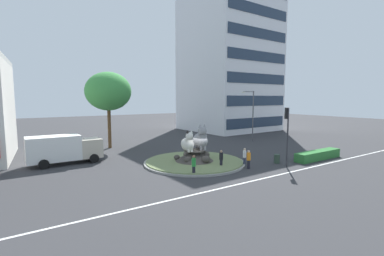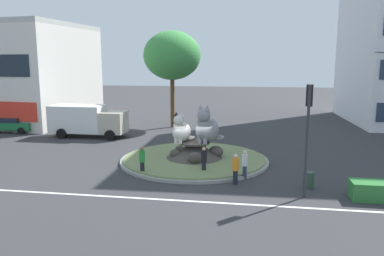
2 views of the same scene
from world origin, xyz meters
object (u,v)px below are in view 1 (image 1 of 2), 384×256
Objects in this scene: cat_statue_grey at (201,140)px; broadleaf_tree_behind_island at (108,91)px; cat_statue_white at (188,143)px; delivery_box_truck at (64,148)px; pedestrian_white_shirt at (245,156)px; pedestrian_green_shirt at (194,165)px; office_tower at (229,61)px; pedestrian_orange_shirt at (249,159)px; streetlight_arm at (252,112)px; traffic_light_mast at (287,126)px; litter_bin at (277,159)px; pedestrian_black_shirt at (221,159)px.

broadleaf_tree_behind_island reaches higher than cat_statue_grey.
delivery_box_truck is (-9.93, 7.04, -0.57)m from cat_statue_white.
pedestrian_white_shirt is at bearing -35.60° from delivery_box_truck.
cat_statue_grey reaches higher than cat_statue_white.
cat_statue_white reaches higher than delivery_box_truck.
cat_statue_grey is 1.51× the size of pedestrian_green_shirt.
cat_statue_white is 1.22× the size of pedestrian_green_shirt.
office_tower is (23.41, 20.90, 11.75)m from cat_statue_white.
cat_statue_grey is at bearing -29.97° from delivery_box_truck.
office_tower is at bearing -146.05° from pedestrian_orange_shirt.
streetlight_arm is (-7.81, -14.07, -9.51)m from office_tower.
delivery_box_truck is at bearing -4.73° from streetlight_arm.
cat_statue_white is 4.07m from pedestrian_green_shirt.
pedestrian_orange_shirt is at bearing 39.19° from streetlight_arm.
traffic_light_mast is at bearing -50.86° from pedestrian_green_shirt.
litter_bin is at bearing 50.52° from streetlight_arm.
pedestrian_green_shirt reaches higher than pedestrian_orange_shirt.
office_tower reaches higher than pedestrian_orange_shirt.
pedestrian_orange_shirt reaches higher than litter_bin.
office_tower is at bearing 55.47° from pedestrian_black_shirt.
traffic_light_mast is at bearing 52.31° from streetlight_arm.
cat_statue_grey is 0.47× the size of traffic_light_mast.
cat_statue_grey reaches higher than pedestrian_white_shirt.
office_tower is at bearing -123.28° from streetlight_arm.
cat_statue_grey is at bearing 107.78° from cat_statue_white.
delivery_box_truck is at bearing 148.14° from pedestrian_black_shirt.
office_tower is 3.72× the size of streetlight_arm.
office_tower reaches higher than cat_statue_grey.
broadleaf_tree_behind_island is at bearing -155.54° from cat_statue_white.
streetlight_arm is (13.91, 6.60, 2.07)m from cat_statue_grey.
cat_statue_grey reaches higher than pedestrian_green_shirt.
pedestrian_white_shirt is at bearing -65.02° from broadleaf_tree_behind_island.
delivery_box_truck is (-25.53, 0.21, -2.81)m from streetlight_arm.
pedestrian_white_shirt is at bearing 53.07° from cat_statue_grey.
delivery_box_truck is at bearing -103.83° from cat_statue_grey.
pedestrian_green_shirt reaches higher than pedestrian_white_shirt.
cat_statue_white reaches higher than pedestrian_green_shirt.
traffic_light_mast is 3.26× the size of pedestrian_orange_shirt.
traffic_light_mast reaches higher than delivery_box_truck.
traffic_light_mast is 6.19× the size of litter_bin.
office_tower is at bearing -21.25° from traffic_light_mast.
cat_statue_white is 5.56m from pedestrian_white_shirt.
broadleaf_tree_behind_island is (-10.75, 19.03, 3.41)m from traffic_light_mast.
delivery_box_truck is at bearing -159.02° from office_tower.
pedestrian_green_shirt is (-1.69, -3.51, -1.18)m from cat_statue_white.
pedestrian_orange_shirt is at bearing -39.14° from delivery_box_truck.
cat_statue_grey is at bearing 10.86° from pedestrian_green_shirt.
office_tower reaches higher than litter_bin.
pedestrian_black_shirt is at bearing -25.08° from pedestrian_green_shirt.
cat_statue_white is 1.71m from cat_statue_grey.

